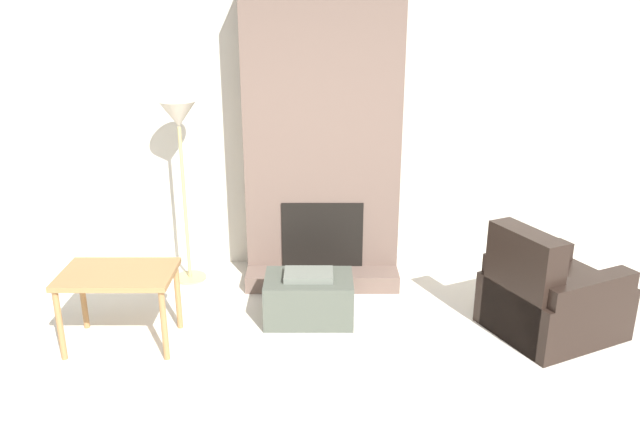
{
  "coord_description": "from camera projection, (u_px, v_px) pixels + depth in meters",
  "views": [
    {
      "loc": [
        -0.02,
        -2.62,
        2.44
      ],
      "look_at": [
        0.0,
        2.55,
        0.65
      ],
      "focal_mm": 35.0,
      "sensor_mm": 36.0,
      "label": 1
    }
  ],
  "objects": [
    {
      "name": "side_table",
      "position": [
        116.0,
        282.0,
        4.5
      ],
      "size": [
        0.81,
        0.53,
        0.58
      ],
      "color": "#9E7042",
      "rests_on": "ground_plane"
    },
    {
      "name": "fireplace",
      "position": [
        320.0,
        141.0,
        5.47
      ],
      "size": [
        1.35,
        0.71,
        2.6
      ],
      "color": "brown",
      "rests_on": "ground_plane"
    },
    {
      "name": "floor_lamp_left",
      "position": [
        177.0,
        131.0,
        5.28
      ],
      "size": [
        0.31,
        0.31,
        1.63
      ],
      "color": "tan",
      "rests_on": "ground_plane"
    },
    {
      "name": "ottoman",
      "position": [
        307.0,
        297.0,
        4.95
      ],
      "size": [
        0.7,
        0.46,
        0.41
      ],
      "color": "#474C42",
      "rests_on": "ground_plane"
    },
    {
      "name": "armchair",
      "position": [
        545.0,
        299.0,
        4.74
      ],
      "size": [
        1.13,
        1.08,
        0.87
      ],
      "rotation": [
        0.0,
        0.0,
        2.01
      ],
      "color": "black",
      "rests_on": "ground_plane"
    },
    {
      "name": "wall_back",
      "position": [
        320.0,
        130.0,
        5.71
      ],
      "size": [
        7.28,
        0.06,
        2.6
      ],
      "primitive_type": "cube",
      "color": "beige",
      "rests_on": "ground_plane"
    }
  ]
}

